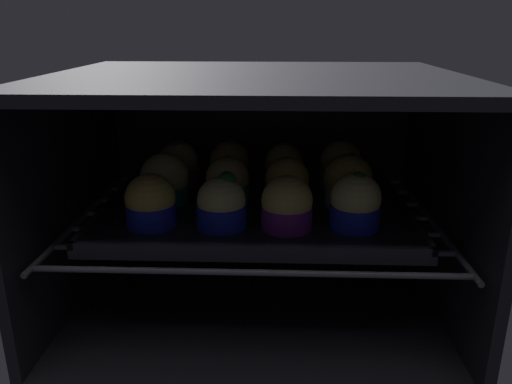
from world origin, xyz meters
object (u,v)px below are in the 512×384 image
Objects in this scene: muffin_row1_col2 at (287,184)px; muffin_row2_col3 at (340,166)px; muffin_row0_col2 at (287,205)px; muffin_row2_col2 at (284,167)px; muffin_row1_col3 at (348,183)px; muffin_row0_col1 at (222,205)px; baking_tray at (256,207)px; muffin_row1_col0 at (165,181)px; muffin_row0_col0 at (151,203)px; muffin_row2_col1 at (230,166)px; muffin_row0_col3 at (355,203)px; muffin_row2_col0 at (179,166)px; muffin_row1_col1 at (227,183)px.

muffin_row2_col3 is at bearing 45.24° from muffin_row1_col2.
muffin_row0_col2 is 19.19cm from muffin_row2_col2.
muffin_row1_col3 is (9.59, 9.62, 0.33)cm from muffin_row0_col2.
muffin_row2_col3 reaches higher than muffin_row0_col1.
muffin_row2_col2 is (4.47, 9.44, 3.88)cm from baking_tray.
muffin_row1_col3 reaches higher than muffin_row1_col0.
muffin_row2_col1 reaches higher than muffin_row0_col0.
muffin_row2_col3 reaches higher than muffin_row0_col3.
muffin_row1_col2 is 13.76cm from muffin_row2_col1.
muffin_row2_col0 is (0.56, 9.03, -0.08)cm from muffin_row1_col0.
muffin_row0_col1 reaches higher than muffin_row1_col1.
muffin_row1_col2 is (19.25, 9.29, 0.19)cm from muffin_row0_col0.
muffin_row2_col2 is (-9.64, 18.46, -0.23)cm from muffin_row0_col3.
muffin_row2_col1 is (-0.49, 9.29, 0.20)cm from muffin_row1_col1.
muffin_row0_col3 reaches higher than muffin_row2_col0.
muffin_row2_col3 is at bearing 0.18° from muffin_row2_col0.
muffin_row1_col0 is 1.05× the size of muffin_row1_col2.
muffin_row1_col1 is 0.92× the size of muffin_row1_col3.
baking_tray is 6.27cm from muffin_row1_col2.
muffin_row2_col3 reaches higher than muffin_row2_col0.
muffin_row0_col3 reaches higher than muffin_row0_col0.
muffin_row0_col1 is 26.48cm from muffin_row2_col3.
muffin_row0_col3 is 26.63cm from muffin_row2_col1.
muffin_row1_col3 reaches higher than muffin_row2_col2.
muffin_row0_col2 is 26.57cm from muffin_row2_col0.
muffin_row0_col1 is 1.04× the size of muffin_row1_col2.
muffin_row1_col0 is 0.98× the size of muffin_row2_col3.
muffin_row1_col1 is (9.87, 9.60, 0.14)cm from muffin_row0_col0.
muffin_row0_col2 is at bearing -27.65° from muffin_row1_col0.
muffin_row1_col1 is 13.03cm from muffin_row2_col0.
muffin_row2_col1 reaches higher than muffin_row2_col0.
muffin_row2_col0 is at bearing -178.58° from muffin_row2_col1.
muffin_row0_col3 is 12.87cm from muffin_row1_col2.
muffin_row1_col3 is at bearing -18.50° from muffin_row2_col0.
muffin_row0_col1 is 1.00× the size of muffin_row2_col0.
muffin_row2_col2 is (8.99, 9.22, -0.03)cm from muffin_row1_col1.
muffin_row2_col1 is at bearing 116.69° from muffin_row0_col2.
muffin_row2_col0 is 0.97× the size of muffin_row2_col3.
muffin_row1_col0 is 0.97× the size of muffin_row2_col1.
muffin_row1_col0 is 30.08cm from muffin_row2_col3.
baking_tray is at bearing -62.19° from muffin_row2_col1.
muffin_row1_col3 and muffin_row2_col1 have the same top height.
muffin_row2_col1 is (8.86, 0.22, 0.07)cm from muffin_row2_col0.
muffin_row2_col3 is at bearing 90.09° from muffin_row1_col3.
muffin_row2_col0 is at bearing 146.80° from muffin_row0_col3.
muffin_row0_col1 is at bearing -115.07° from baking_tray.
muffin_row0_col2 is 0.94× the size of muffin_row1_col0.
muffin_row2_col1 is at bearing 63.60° from muffin_row0_col0.
muffin_row0_col1 is at bearing -44.01° from muffin_row1_col0.
muffin_row1_col0 is at bearing 152.35° from muffin_row0_col2.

